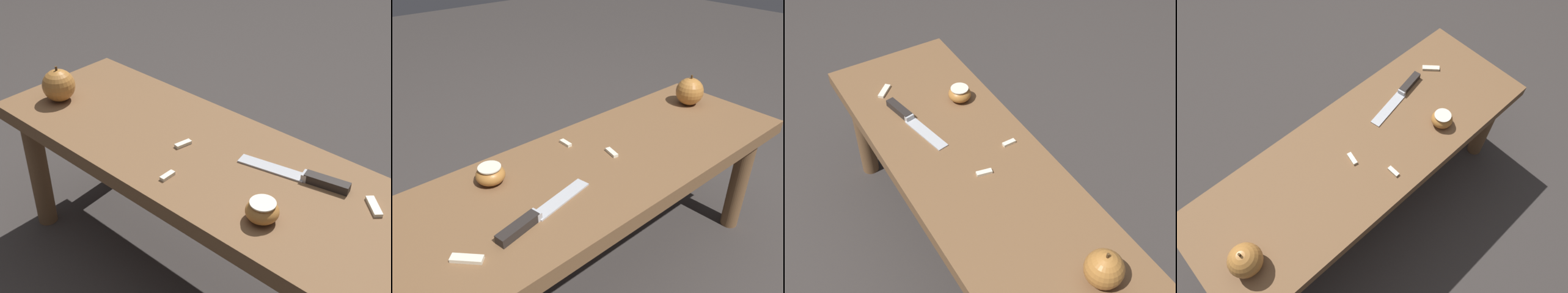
# 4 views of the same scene
# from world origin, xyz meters

# --- Properties ---
(ground_plane) EXTENTS (8.00, 8.00, 0.00)m
(ground_plane) POSITION_xyz_m (0.00, 0.00, 0.00)
(ground_plane) COLOR #383330
(wooden_bench) EXTENTS (1.13, 0.39, 0.41)m
(wooden_bench) POSITION_xyz_m (0.00, 0.00, 0.35)
(wooden_bench) COLOR brown
(wooden_bench) RESTS_ON ground_plane
(knife) EXTENTS (0.25, 0.08, 0.02)m
(knife) POSITION_xyz_m (-0.24, -0.07, 0.42)
(knife) COLOR #B7BABF
(knife) RESTS_ON wooden_bench
(apple_whole) EXTENTS (0.09, 0.09, 0.10)m
(apple_whole) POSITION_xyz_m (0.45, 0.06, 0.46)
(apple_whole) COLOR #B27233
(apple_whole) RESTS_ON wooden_bench
(apple_cut) EXTENTS (0.07, 0.07, 0.04)m
(apple_cut) POSITION_xyz_m (-0.24, 0.10, 0.43)
(apple_cut) COLOR #B27233
(apple_cut) RESTS_ON wooden_bench
(apple_slice_near_knife) EXTENTS (0.02, 0.04, 0.01)m
(apple_slice_near_knife) POSITION_xyz_m (0.05, 0.01, 0.42)
(apple_slice_near_knife) COLOR silver
(apple_slice_near_knife) RESTS_ON wooden_bench
(apple_slice_center) EXTENTS (0.01, 0.04, 0.01)m
(apple_slice_center) POSITION_xyz_m (-0.01, 0.12, 0.42)
(apple_slice_center) COLOR silver
(apple_slice_center) RESTS_ON wooden_bench
(apple_slice_near_bowl) EXTENTS (0.05, 0.05, 0.01)m
(apple_slice_near_bowl) POSITION_xyz_m (-0.39, -0.08, 0.42)
(apple_slice_near_bowl) COLOR silver
(apple_slice_near_bowl) RESTS_ON wooden_bench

